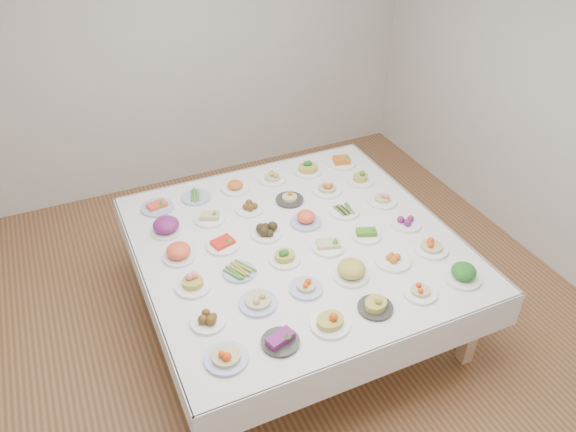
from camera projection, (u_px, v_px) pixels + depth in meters
name	position (u px, v px, depth m)	size (l,w,h in m)	color
room_envelope	(277.00, 115.00, 3.40)	(5.02, 5.02, 2.81)	#935D3D
display_table	(296.00, 248.00, 4.18)	(2.27, 2.27, 0.75)	white
dish_0	(226.00, 352.00, 3.20)	(0.25, 0.25, 0.14)	#4C66B2
dish_1	(280.00, 339.00, 3.32)	(0.23, 0.23, 0.10)	#2E2C29
dish_2	(330.00, 318.00, 3.41)	(0.24, 0.24, 0.15)	white
dish_3	(376.00, 304.00, 3.54)	(0.22, 0.22, 0.11)	#2E2C29
dish_4	(421.00, 290.00, 3.66)	(0.22, 0.22, 0.10)	white
dish_5	(464.00, 271.00, 3.76)	(0.25, 0.25, 0.15)	white
dish_6	(208.00, 319.00, 3.45)	(0.22, 0.22, 0.09)	white
dish_7	(258.00, 298.00, 3.57)	(0.24, 0.24, 0.13)	#4C66B2
dish_8	(306.00, 284.00, 3.69)	(0.22, 0.22, 0.11)	#4C66B2
dish_9	(351.00, 269.00, 3.78)	(0.24, 0.24, 0.15)	white
dish_10	(393.00, 258.00, 3.92)	(0.25, 0.25, 0.09)	white
dish_11	(432.00, 243.00, 4.01)	(0.24, 0.24, 0.14)	white
dish_12	(193.00, 281.00, 3.70)	(0.24, 0.24, 0.13)	white
dish_13	(239.00, 271.00, 3.83)	(0.25, 0.23, 0.06)	#4C66B2
dish_14	(285.00, 256.00, 3.93)	(0.22, 0.22, 0.11)	white
dish_15	(328.00, 243.00, 4.04)	(0.24, 0.24, 0.11)	white
dish_16	(366.00, 233.00, 4.16)	(0.22, 0.22, 0.09)	white
dish_17	(406.00, 220.00, 4.28)	(0.23, 0.23, 0.10)	white
dish_18	(178.00, 251.00, 3.95)	(0.25, 0.25, 0.13)	white
dish_19	(223.00, 241.00, 4.06)	(0.24, 0.24, 0.11)	white
dish_20	(266.00, 230.00, 4.17)	(0.23, 0.23, 0.11)	white
dish_21	(306.00, 217.00, 4.28)	(0.24, 0.24, 0.13)	#4C66B2
dish_22	(344.00, 211.00, 4.42)	(0.23, 0.23, 0.05)	white
dish_23	(382.00, 197.00, 4.52)	(0.24, 0.24, 0.12)	white
dish_24	(166.00, 225.00, 4.19)	(0.26, 0.26, 0.14)	white
dish_25	(210.00, 216.00, 4.33)	(0.23, 0.23, 0.10)	white
dish_26	(250.00, 207.00, 4.44)	(0.22, 0.22, 0.09)	white
dish_27	(290.00, 196.00, 4.54)	(0.22, 0.22, 0.11)	#2E2C29
dish_28	(327.00, 185.00, 4.64)	(0.24, 0.24, 0.13)	white
dish_29	(360.00, 177.00, 4.77)	(0.23, 0.23, 0.13)	white
dish_30	(157.00, 204.00, 4.45)	(0.25, 0.25, 0.11)	#4C66B2
dish_31	(196.00, 196.00, 4.58)	(0.23, 0.23, 0.05)	#4C66B2
dish_32	(235.00, 185.00, 4.67)	(0.23, 0.23, 0.12)	white
dish_33	(273.00, 176.00, 4.79)	(0.22, 0.22, 0.11)	white
dish_34	(308.00, 167.00, 4.89)	(0.24, 0.24, 0.13)	white
dish_35	(342.00, 160.00, 5.01)	(0.25, 0.25, 0.11)	white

